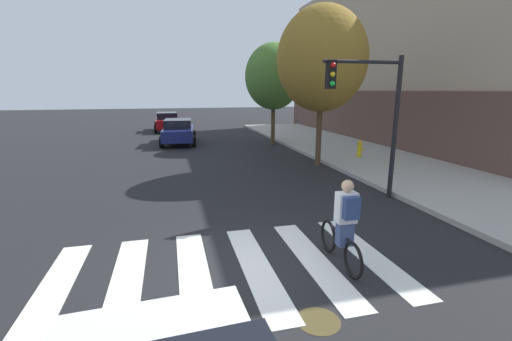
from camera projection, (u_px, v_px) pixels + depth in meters
name	position (u px, v px, depth m)	size (l,w,h in m)	color
ground_plane	(240.00, 269.00, 6.35)	(120.00, 120.00, 0.00)	black
crosswalk_stripes	(226.00, 271.00, 6.29)	(6.32, 3.53, 0.01)	silver
manhole_cover	(318.00, 321.00, 4.93)	(0.64, 0.64, 0.01)	#473D1E
sedan_mid	(179.00, 131.00, 21.08)	(2.32, 4.50, 1.51)	navy
sedan_far	(167.00, 121.00, 27.74)	(2.12, 4.38, 1.50)	maroon
cyclist	(344.00, 224.00, 6.28)	(0.37, 1.71, 1.69)	black
traffic_light_near	(372.00, 104.00, 9.79)	(2.47, 0.28, 4.20)	black
fire_hydrant	(360.00, 149.00, 16.24)	(0.33, 0.22, 0.78)	gold
street_tree_near	(322.00, 60.00, 14.11)	(3.72, 3.72, 6.61)	#4C3823
street_tree_mid	(273.00, 77.00, 20.11)	(3.34, 3.34, 5.94)	#4C3823
corner_building	(462.00, 60.00, 22.81)	(14.68, 23.88, 10.41)	brown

